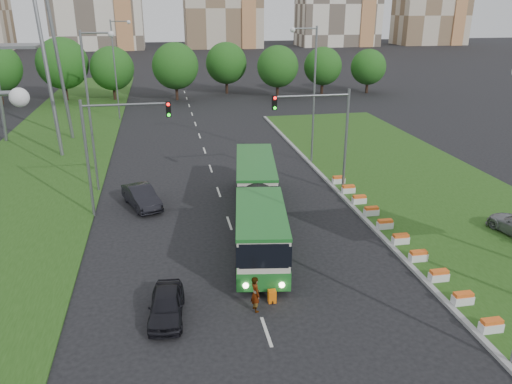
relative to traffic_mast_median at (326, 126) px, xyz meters
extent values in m
plane|color=black|center=(-4.78, -10.00, -5.35)|extent=(360.00, 360.00, 0.00)
cube|color=#214714|center=(8.22, -2.00, -5.27)|extent=(14.00, 60.00, 0.15)
cube|color=gray|center=(1.27, -2.00, -5.26)|extent=(0.30, 60.00, 0.18)
cube|color=#214714|center=(-22.78, 15.00, -5.30)|extent=(12.00, 110.00, 0.10)
cylinder|color=slate|center=(1.62, 0.00, -1.35)|extent=(0.20, 0.20, 8.00)
cylinder|color=slate|center=(-1.13, 0.00, 2.25)|extent=(5.50, 0.14, 0.14)
cube|color=black|center=(-3.88, 0.00, 1.85)|extent=(0.32, 0.32, 1.00)
cylinder|color=slate|center=(-16.78, -1.00, -1.35)|extent=(0.20, 0.20, 8.00)
cylinder|color=slate|center=(-14.03, -1.00, 2.25)|extent=(5.50, 0.14, 0.14)
cube|color=black|center=(-11.28, -1.00, 1.85)|extent=(0.32, 0.32, 1.00)
cube|color=beige|center=(-6.15, -9.87, -3.52)|extent=(2.61, 7.20, 2.82)
cube|color=beige|center=(-6.15, -0.63, -3.52)|extent=(2.61, 8.77, 2.82)
cylinder|color=black|center=(-6.15, -5.64, -3.58)|extent=(2.61, 1.30, 2.61)
cube|color=#1D6624|center=(-6.15, -9.87, -4.46)|extent=(2.69, 7.26, 0.99)
cube|color=#1D6624|center=(-6.15, -0.63, -4.46)|extent=(2.69, 8.82, 0.99)
cube|color=black|center=(-6.15, -9.87, -3.05)|extent=(2.69, 7.26, 1.10)
cube|color=black|center=(-6.15, -0.63, -3.05)|extent=(2.69, 8.82, 1.10)
imported|color=black|center=(-12.10, -14.04, -4.69)|extent=(1.89, 3.99, 1.32)
imported|color=black|center=(-13.55, 0.08, -4.58)|extent=(3.10, 4.92, 1.53)
imported|color=gray|center=(-7.95, -14.27, -4.45)|extent=(0.55, 0.73, 1.81)
cube|color=orange|center=(-7.02, -13.73, -5.02)|extent=(0.38, 0.33, 0.66)
cylinder|color=black|center=(-7.02, -13.90, -5.27)|extent=(0.04, 0.15, 0.15)
camera|label=1|loc=(-11.72, -34.18, 8.33)|focal=35.00mm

